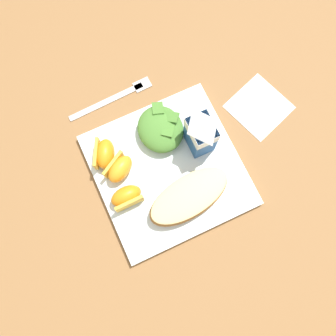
{
  "coord_description": "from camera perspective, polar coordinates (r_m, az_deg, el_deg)",
  "views": [
    {
      "loc": [
        0.15,
        -0.07,
        0.72
      ],
      "look_at": [
        0.0,
        0.0,
        0.03
      ],
      "focal_mm": 39.05,
      "sensor_mm": 36.0,
      "label": 1
    }
  ],
  "objects": [
    {
      "name": "white_plate",
      "position": [
        0.73,
        0.0,
        -0.33
      ],
      "size": [
        0.28,
        0.28,
        0.02
      ],
      "primitive_type": "cube",
      "color": "silver",
      "rests_on": "ground"
    },
    {
      "name": "cheesy_pizza_bread",
      "position": [
        0.7,
        3.29,
        -4.46
      ],
      "size": [
        0.1,
        0.18,
        0.04
      ],
      "color": "#A87038",
      "rests_on": "white_plate"
    },
    {
      "name": "metal_fork",
      "position": [
        0.8,
        -7.96,
        11.01
      ],
      "size": [
        0.03,
        0.19,
        0.01
      ],
      "color": "silver",
      "rests_on": "ground"
    },
    {
      "name": "green_salad_pile",
      "position": [
        0.73,
        -1.18,
        6.13
      ],
      "size": [
        0.11,
        0.09,
        0.04
      ],
      "color": "#4C8433",
      "rests_on": "white_plate"
    },
    {
      "name": "orange_wedge_rear",
      "position": [
        0.7,
        -6.49,
        -4.5
      ],
      "size": [
        0.04,
        0.06,
        0.04
      ],
      "color": "orange",
      "rests_on": "white_plate"
    },
    {
      "name": "milk_carton",
      "position": [
        0.69,
        5.17,
        5.52
      ],
      "size": [
        0.06,
        0.05,
        0.11
      ],
      "color": "#23569E",
      "rests_on": "white_plate"
    },
    {
      "name": "orange_wedge_front",
      "position": [
        0.72,
        -9.92,
        2.18
      ],
      "size": [
        0.07,
        0.06,
        0.04
      ],
      "color": "orange",
      "rests_on": "white_plate"
    },
    {
      "name": "orange_wedge_middle",
      "position": [
        0.71,
        -7.6,
        -0.08
      ],
      "size": [
        0.06,
        0.07,
        0.04
      ],
      "color": "orange",
      "rests_on": "white_plate"
    },
    {
      "name": "ground",
      "position": [
        0.74,
        0.0,
        -0.47
      ],
      "size": [
        3.0,
        3.0,
        0.0
      ],
      "primitive_type": "plane",
      "color": "olive"
    },
    {
      "name": "paper_napkin",
      "position": [
        0.8,
        14.04,
        9.26
      ],
      "size": [
        0.14,
        0.14,
        0.0
      ],
      "primitive_type": "cube",
      "rotation": [
        0.0,
        0.0,
        0.33
      ],
      "color": "white",
      "rests_on": "ground"
    }
  ]
}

